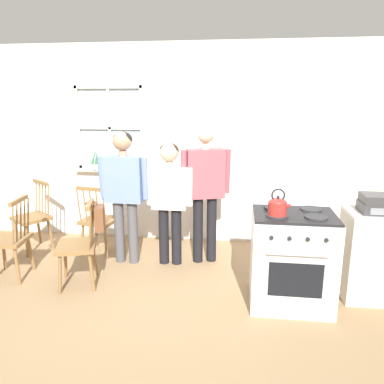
# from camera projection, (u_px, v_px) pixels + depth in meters

# --- Properties ---
(ground_plane) EXTENTS (16.00, 16.00, 0.00)m
(ground_plane) POSITION_uv_depth(u_px,v_px,m) (144.00, 282.00, 4.14)
(ground_plane) COLOR #937551
(wall_back) EXTENTS (6.40, 0.16, 2.70)m
(wall_back) POSITION_uv_depth(u_px,v_px,m) (169.00, 146.00, 5.17)
(wall_back) COLOR white
(wall_back) RESTS_ON ground_plane
(chair_by_window) EXTENTS (0.50, 0.52, 0.92)m
(chair_by_window) POSITION_uv_depth(u_px,v_px,m) (79.00, 246.00, 4.00)
(chair_by_window) COLOR olive
(chair_by_window) RESTS_ON ground_plane
(chair_near_wall) EXTENTS (0.44, 0.46, 0.92)m
(chair_near_wall) POSITION_uv_depth(u_px,v_px,m) (10.00, 240.00, 4.17)
(chair_near_wall) COLOR olive
(chair_near_wall) RESTS_ON ground_plane
(chair_center_cluster) EXTENTS (0.49, 0.47, 0.92)m
(chair_center_cluster) POSITION_uv_depth(u_px,v_px,m) (99.00, 221.00, 4.83)
(chair_center_cluster) COLOR olive
(chair_center_cluster) RESTS_ON ground_plane
(chair_near_stove) EXTENTS (0.57, 0.57, 0.92)m
(chair_near_stove) POSITION_uv_depth(u_px,v_px,m) (33.00, 218.00, 4.96)
(chair_near_stove) COLOR olive
(chair_near_stove) RESTS_ON ground_plane
(person_elderly_left) EXTENTS (0.61, 0.24, 1.61)m
(person_elderly_left) POSITION_uv_depth(u_px,v_px,m) (124.00, 184.00, 4.43)
(person_elderly_left) COLOR #4C4C51
(person_elderly_left) RESTS_ON ground_plane
(person_teen_center) EXTENTS (0.56, 0.24, 1.48)m
(person_teen_center) POSITION_uv_depth(u_px,v_px,m) (170.00, 191.00, 4.41)
(person_teen_center) COLOR black
(person_teen_center) RESTS_ON ground_plane
(person_adult_right) EXTENTS (0.60, 0.33, 1.66)m
(person_adult_right) POSITION_uv_depth(u_px,v_px,m) (205.00, 182.00, 4.45)
(person_adult_right) COLOR black
(person_adult_right) RESTS_ON ground_plane
(stove) EXTENTS (0.77, 0.68, 1.08)m
(stove) POSITION_uv_depth(u_px,v_px,m) (291.00, 257.00, 3.63)
(stove) COLOR silver
(stove) RESTS_ON ground_plane
(kettle) EXTENTS (0.21, 0.17, 0.25)m
(kettle) POSITION_uv_depth(u_px,v_px,m) (278.00, 206.00, 3.39)
(kettle) COLOR red
(kettle) RESTS_ON stove
(potted_plant) EXTENTS (0.13, 0.13, 0.28)m
(potted_plant) POSITION_uv_depth(u_px,v_px,m) (96.00, 163.00, 5.27)
(potted_plant) COLOR beige
(potted_plant) RESTS_ON wall_back
(handbag) EXTENTS (0.23, 0.24, 0.31)m
(handbag) POSITION_uv_depth(u_px,v_px,m) (99.00, 217.00, 3.96)
(handbag) COLOR brown
(handbag) RESTS_ON chair_by_window
(side_counter) EXTENTS (0.55, 0.50, 0.90)m
(side_counter) POSITION_uv_depth(u_px,v_px,m) (372.00, 255.00, 3.74)
(side_counter) COLOR beige
(side_counter) RESTS_ON ground_plane
(stereo) EXTENTS (0.34, 0.29, 0.18)m
(stereo) POSITION_uv_depth(u_px,v_px,m) (379.00, 204.00, 3.59)
(stereo) COLOR #38383A
(stereo) RESTS_ON side_counter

